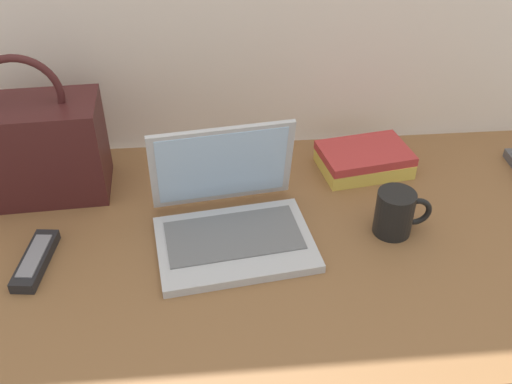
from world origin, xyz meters
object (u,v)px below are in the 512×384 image
at_px(handbag, 33,147).
at_px(remote_control_near, 36,260).
at_px(laptop, 230,216).
at_px(book_stack, 364,159).
at_px(coffee_mug, 395,211).

bearing_deg(handbag, remote_control_near, -81.94).
xyz_separation_m(laptop, book_stack, (0.33, 0.21, -0.02)).
xyz_separation_m(handbag, book_stack, (0.75, 0.02, -0.09)).
height_order(coffee_mug, book_stack, coffee_mug).
distance_m(remote_control_near, handbag, 0.27).
bearing_deg(coffee_mug, remote_control_near, -176.71).
bearing_deg(coffee_mug, book_stack, 91.75).
bearing_deg(laptop, coffee_mug, -3.13).
bearing_deg(book_stack, coffee_mug, -88.25).
bearing_deg(laptop, remote_control_near, -171.11).
distance_m(coffee_mug, handbag, 0.79).
bearing_deg(remote_control_near, handbag, 98.06).
height_order(coffee_mug, handbag, handbag).
relative_size(laptop, remote_control_near, 2.06).
bearing_deg(laptop, handbag, 155.68).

